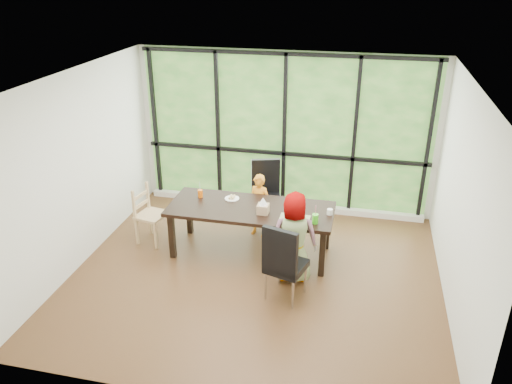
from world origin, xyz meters
TOP-DOWN VIEW (x-y plane):
  - ground at (0.00, 0.00)m, footprint 5.00×5.00m
  - back_wall at (0.00, 2.25)m, footprint 5.00×0.00m
  - foliage_backdrop at (0.00, 2.23)m, footprint 4.80×0.02m
  - window_mullions at (0.00, 2.19)m, footprint 4.80×0.06m
  - window_sill at (0.00, 2.15)m, footprint 4.80×0.12m
  - dining_table at (-0.20, 0.57)m, footprint 2.46×1.19m
  - chair_window_leather at (-0.15, 1.47)m, footprint 0.57×0.57m
  - chair_interior_leather at (0.49, -0.38)m, footprint 0.57×0.57m
  - chair_end_beech at (-1.75, 0.57)m, footprint 0.47×0.49m
  - child_toddler at (-0.20, 1.14)m, footprint 0.42×0.34m
  - child_older at (0.50, 0.04)m, footprint 0.68×0.50m
  - placemat at (0.47, 0.35)m, footprint 0.41×0.30m
  - plate_far at (-0.53, 0.78)m, footprint 0.22×0.22m
  - plate_near at (0.44, 0.38)m, footprint 0.25×0.25m
  - orange_cup at (-1.01, 0.74)m, footprint 0.07×0.07m
  - green_cup at (0.76, 0.30)m, footprint 0.08×0.08m
  - white_mug at (0.93, 0.60)m, footprint 0.08×0.08m
  - tissue_box at (0.01, 0.43)m, footprint 0.16×0.16m
  - crepe_rolls_far at (-0.53, 0.78)m, footprint 0.10×0.12m
  - crepe_rolls_near at (0.44, 0.38)m, footprint 0.15×0.12m
  - straw_white at (-1.01, 0.74)m, footprint 0.01×0.04m
  - straw_pink at (0.76, 0.30)m, footprint 0.01×0.04m
  - tissue at (0.01, 0.43)m, footprint 0.12×0.12m

SIDE VIEW (x-z plane):
  - ground at x=0.00m, z-range 0.00..0.00m
  - window_sill at x=0.00m, z-range 0.00..0.10m
  - dining_table at x=-0.20m, z-range 0.00..0.75m
  - chair_end_beech at x=-1.75m, z-range 0.00..0.90m
  - child_toddler at x=-0.20m, z-range 0.00..1.02m
  - chair_window_leather at x=-0.15m, z-range 0.00..1.08m
  - chair_interior_leather at x=0.49m, z-range 0.00..1.08m
  - child_older at x=0.50m, z-range 0.00..1.28m
  - placemat at x=0.47m, z-range 0.75..0.76m
  - plate_far at x=-0.53m, z-range 0.75..0.76m
  - plate_near at x=0.44m, z-range 0.75..0.77m
  - crepe_rolls_far at x=-0.53m, z-range 0.76..0.80m
  - crepe_rolls_near at x=0.44m, z-range 0.77..0.80m
  - white_mug at x=0.93m, z-range 0.75..0.83m
  - orange_cup at x=-1.01m, z-range 0.75..0.87m
  - green_cup at x=0.76m, z-range 0.75..0.88m
  - tissue_box at x=0.01m, z-range 0.75..0.88m
  - straw_white at x=-1.01m, z-range 0.81..1.01m
  - straw_pink at x=0.76m, z-range 0.82..1.02m
  - tissue at x=0.01m, z-range 0.88..0.99m
  - back_wall at x=0.00m, z-range -1.15..3.85m
  - foliage_backdrop at x=0.00m, z-range 0.03..2.67m
  - window_mullions at x=0.00m, z-range 0.03..2.67m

